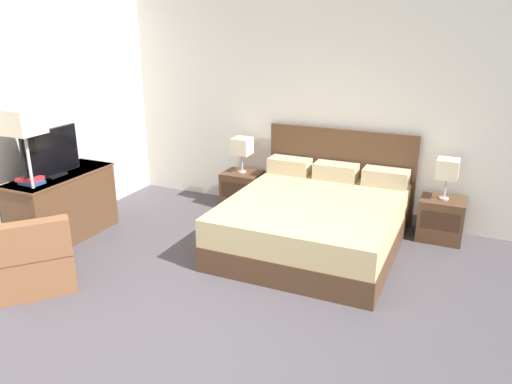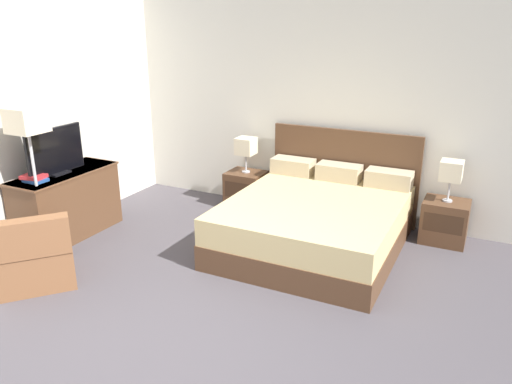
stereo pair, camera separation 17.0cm
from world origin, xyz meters
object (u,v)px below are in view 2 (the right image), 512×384
at_px(nightstand_left, 246,190).
at_px(table_lamp_right, 451,171).
at_px(nightstand_right, 445,221).
at_px(floor_lamp, 28,132).
at_px(book_red_cover, 36,180).
at_px(armchair_by_window, 36,256).
at_px(dresser, 67,203).
at_px(book_blue_cover, 34,177).
at_px(bed, 316,221).
at_px(tv, 55,152).
at_px(table_lamp_left, 246,147).

distance_m(nightstand_left, table_lamp_right, 2.68).
height_order(nightstand_right, floor_lamp, floor_lamp).
bearing_deg(nightstand_right, book_red_cover, -151.77).
bearing_deg(nightstand_left, book_red_cover, -123.89).
bearing_deg(armchair_by_window, book_red_cover, 134.31).
height_order(dresser, book_blue_cover, book_blue_cover).
distance_m(nightstand_right, book_red_cover, 4.66).
distance_m(nightstand_left, nightstand_right, 2.61).
xyz_separation_m(dresser, book_blue_cover, (-0.01, -0.40, 0.44)).
xyz_separation_m(bed, floor_lamp, (-2.65, -1.51, 1.07)).
relative_size(book_red_cover, armchair_by_window, 0.24).
bearing_deg(bed, table_lamp_right, 30.86).
distance_m(nightstand_left, tv, 2.51).
distance_m(book_red_cover, book_blue_cover, 0.04).
height_order(table_lamp_left, table_lamp_right, same).
bearing_deg(book_blue_cover, nightstand_right, 28.12).
height_order(nightstand_left, tv, tv).
bearing_deg(book_red_cover, nightstand_left, 56.11).
height_order(dresser, armchair_by_window, dresser).
xyz_separation_m(nightstand_left, book_red_cover, (-1.47, -2.19, 0.56)).
height_order(table_lamp_left, dresser, table_lamp_left).
bearing_deg(book_blue_cover, dresser, 88.19).
bearing_deg(table_lamp_right, bed, -149.14).
relative_size(nightstand_right, table_lamp_right, 1.06).
distance_m(nightstand_right, book_blue_cover, 4.68).
xyz_separation_m(bed, dresser, (-2.78, -1.02, 0.09)).
bearing_deg(dresser, table_lamp_left, 50.52).
distance_m(table_lamp_left, tv, 2.39).
relative_size(dresser, floor_lamp, 0.79).
bearing_deg(tv, armchair_by_window, -57.28).
height_order(nightstand_left, nightstand_right, same).
bearing_deg(dresser, bed, 20.06).
height_order(table_lamp_left, floor_lamp, floor_lamp).
distance_m(tv, armchair_by_window, 1.35).
bearing_deg(book_blue_cover, table_lamp_right, 28.13).
relative_size(nightstand_right, dresser, 0.39).
distance_m(bed, nightstand_right, 1.52).
relative_size(dresser, book_red_cover, 5.51).
xyz_separation_m(table_lamp_left, book_red_cover, (-1.47, -2.19, -0.05)).
distance_m(dresser, armchair_by_window, 1.18).
distance_m(dresser, book_red_cover, 0.56).
bearing_deg(floor_lamp, bed, 29.74).
bearing_deg(nightstand_right, bed, -149.19).
bearing_deg(nightstand_left, table_lamp_right, 0.03).
height_order(nightstand_left, floor_lamp, floor_lamp).
bearing_deg(tv, floor_lamp, -72.88).
xyz_separation_m(nightstand_right, table_lamp_right, (0.00, 0.00, 0.61)).
xyz_separation_m(table_lamp_right, book_red_cover, (-4.08, -2.19, -0.05)).
height_order(bed, book_blue_cover, bed).
relative_size(table_lamp_right, book_blue_cover, 1.98).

